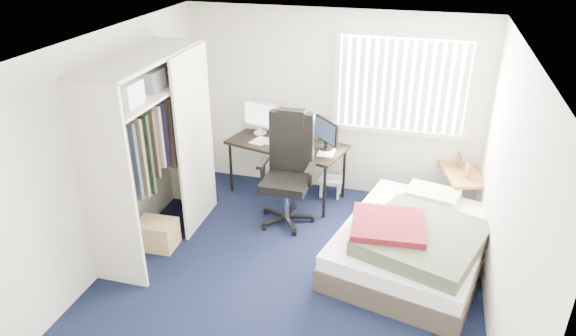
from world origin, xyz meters
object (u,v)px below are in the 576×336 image
Objects in this scene: office_chair at (288,180)px; nightstand at (461,175)px; desk at (288,141)px; bed at (413,243)px.

office_chair reaches higher than nightstand.
office_chair is 1.46× the size of nightstand.
office_chair is 2.21m from nightstand.
desk is at bearing 105.68° from office_chair.
nightstand reaches higher than bed.
desk reaches higher than nightstand.
nightstand is (2.09, 0.73, -0.00)m from office_chair.
desk is at bearing -177.59° from nightstand.
office_chair reaches higher than desk.
desk is at bearing 145.49° from bed.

